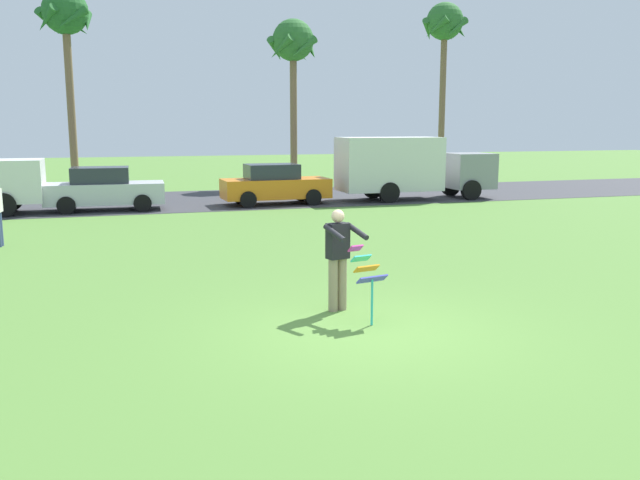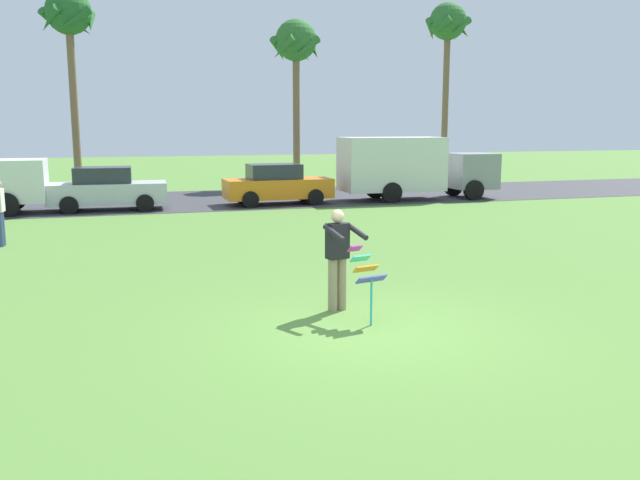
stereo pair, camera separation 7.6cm
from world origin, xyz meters
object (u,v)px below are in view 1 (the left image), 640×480
person_kite_flyer (338,256)px  parked_truck_grey_van (407,166)px  parked_car_silver (104,190)px  parked_car_orange (275,185)px  palm_tree_centre_far (293,47)px  kite_held (367,272)px  palm_tree_far_left (444,30)px  palm_tree_right_near (66,21)px

person_kite_flyer → parked_truck_grey_van: parked_truck_grey_van is taller
person_kite_flyer → parked_car_silver: 15.77m
parked_car_orange → palm_tree_centre_far: 10.64m
kite_held → parked_car_orange: 16.26m
kite_held → parked_car_orange: bearing=81.6°
parked_car_silver → palm_tree_far_left: palm_tree_far_left is taller
parked_truck_grey_van → kite_held: bearing=-116.7°
parked_car_orange → palm_tree_centre_far: (2.98, 8.09, 6.23)m
parked_car_orange → parked_truck_grey_van: 5.76m
palm_tree_centre_far → parked_truck_grey_van: bearing=-71.2°
palm_tree_centre_far → palm_tree_far_left: palm_tree_far_left is taller
person_kite_flyer → parked_car_silver: bearing=104.2°
palm_tree_right_near → palm_tree_far_left: palm_tree_far_left is taller
parked_car_orange → parked_truck_grey_van: size_ratio=0.63×
parked_truck_grey_van → palm_tree_centre_far: bearing=108.8°
parked_truck_grey_van → palm_tree_centre_far: (-2.75, 8.09, 5.60)m
parked_car_orange → parked_truck_grey_van: bearing=0.0°
palm_tree_right_near → palm_tree_far_left: bearing=3.7°
kite_held → palm_tree_centre_far: (5.35, 24.18, 6.18)m
parked_truck_grey_van → palm_tree_far_left: palm_tree_far_left is taller
person_kite_flyer → palm_tree_right_near: 25.34m
person_kite_flyer → palm_tree_centre_far: (5.54, 23.37, 6.06)m
parked_car_silver → parked_car_orange: (6.44, -0.00, 0.00)m
kite_held → parked_truck_grey_van: size_ratio=0.18×
parked_car_silver → parked_car_orange: same height
parked_car_silver → palm_tree_centre_far: size_ratio=0.51×
kite_held → palm_tree_right_near: palm_tree_right_near is taller
person_kite_flyer → parked_car_silver: person_kite_flyer is taller
parked_car_orange → parked_car_silver: bearing=180.0°
parked_car_orange → palm_tree_far_left: palm_tree_far_left is taller
person_kite_flyer → parked_car_orange: size_ratio=0.41×
parked_car_silver → palm_tree_right_near: 11.17m
parked_car_silver → parked_car_orange: size_ratio=1.01×
kite_held → palm_tree_right_near: 26.16m
person_kite_flyer → kite_held: bearing=-76.2°
parked_car_orange → palm_tree_centre_far: palm_tree_centre_far is taller
parked_car_silver → palm_tree_far_left: bearing=27.5°
palm_tree_right_near → palm_tree_centre_far: size_ratio=1.11×
parked_truck_grey_van → palm_tree_far_left: (6.67, 9.81, 7.04)m
parked_truck_grey_van → palm_tree_right_near: palm_tree_right_near is taller
person_kite_flyer → palm_tree_far_left: palm_tree_far_left is taller
palm_tree_far_left → palm_tree_right_near: bearing=-176.3°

